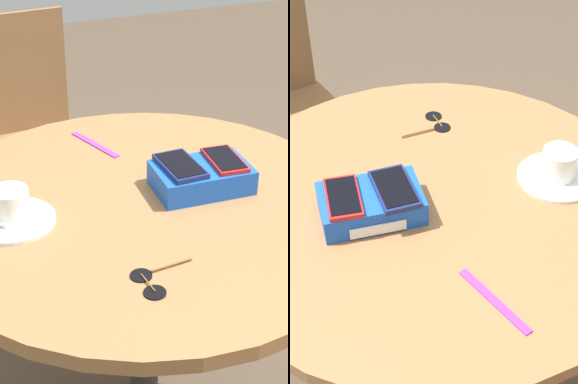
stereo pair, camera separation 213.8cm
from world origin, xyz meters
TOP-DOWN VIEW (x-y plane):
  - round_table at (0.00, 0.00)m, footprint 0.92×0.92m
  - phone_box at (-0.13, -0.00)m, footprint 0.21×0.14m
  - phone_red at (-0.19, -0.00)m, footprint 0.08×0.13m
  - phone_navy at (-0.09, -0.01)m, footprint 0.07×0.13m
  - saucer at (0.27, -0.02)m, footprint 0.17×0.17m
  - coffee_cup at (0.27, -0.02)m, footprint 0.09×0.08m
  - lanyard_strap at (0.01, -0.29)m, footprint 0.07×0.17m
  - sunglasses at (0.09, 0.26)m, footprint 0.12×0.09m
  - chair_far_side at (0.07, -0.89)m, footprint 0.47×0.47m

SIDE VIEW (x-z plane):
  - chair_far_side at x=0.07m, z-range 0.03..0.93m
  - round_table at x=0.00m, z-range 0.25..1.00m
  - lanyard_strap at x=0.01m, z-range 0.75..0.75m
  - sunglasses at x=0.09m, z-range 0.75..0.76m
  - saucer at x=0.27m, z-range 0.75..0.76m
  - phone_box at x=-0.13m, z-range 0.75..0.80m
  - coffee_cup at x=0.27m, z-range 0.76..0.82m
  - phone_red at x=-0.19m, z-range 0.80..0.81m
  - phone_navy at x=-0.09m, z-range 0.80..0.82m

